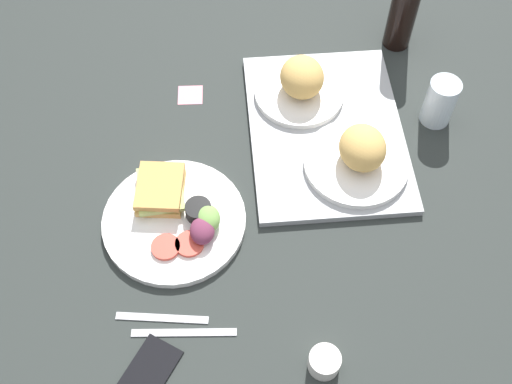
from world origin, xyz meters
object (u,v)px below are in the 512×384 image
Objects in this scene: bread_plate_far at (360,155)px; sticky_note at (190,95)px; fork at (162,318)px; cell_phone at (144,378)px; serving_tray at (326,131)px; espresso_cup at (324,362)px; bread_plate_near at (301,83)px; plate_with_salad at (176,216)px; knife at (184,332)px; soda_bottle at (403,11)px; drinking_glass at (440,102)px.

bread_plate_far is 41.89cm from sticky_note.
fork is 1.18× the size of cell_phone.
serving_tray is 8.04× the size of espresso_cup.
bread_plate_near is 1.40× the size of cell_phone.
plate_with_salad is at bearing -57.96° from serving_tray.
knife is (34.23, -36.22, -4.49)cm from bread_plate_far.
espresso_cup is at bearing 39.96° from plate_with_salad.
cell_phone is at bearing -27.87° from bread_plate_near.
plate_with_salad is at bearing 96.49° from knife.
drinking_glass is at bearing 10.29° from soda_bottle.
sticky_note is (-9.94, -54.29, -5.52)cm from drinking_glass.
soda_bottle reaches higher than espresso_cup.
bread_plate_near is 1.18× the size of fork.
sticky_note is (-63.91, -23.26, -1.94)cm from espresso_cup.
soda_bottle reaches higher than sticky_note.
soda_bottle is at bearing 157.88° from bread_plate_far.
drinking_glass is at bearing 42.75° from knife.
soda_bottle is 82.82cm from espresso_cup.
espresso_cup is 0.33× the size of fork.
serving_tray is 2.28× the size of soda_bottle.
drinking_glass reaches higher than plate_with_salad.
serving_tray is 32.27cm from sticky_note.
bread_plate_far is at bearing 46.04° from knife.
soda_bottle is 87.72cm from knife.
serving_tray is at bearing 122.04° from plate_with_salad.
serving_tray is at bearing -37.13° from soda_bottle.
soda_bottle is 3.53× the size of espresso_cup.
espresso_cup is at bearing -29.90° from drinking_glass.
cell_phone reaches higher than fork.
bread_plate_far reaches higher than serving_tray.
bread_plate_near is at bearing 84.48° from sticky_note.
soda_bottle is (-26.77, 20.26, 9.09)cm from serving_tray.
plate_with_salad is (20.26, -32.36, 0.91)cm from serving_tray.
drinking_glass is 73.91cm from fork.
plate_with_salad is 33.08cm from sticky_note.
soda_bottle is (-16.50, 25.02, 4.88)cm from bread_plate_near.
soda_bottle is 1.04× the size of knife.
drinking_glass is 0.66× the size of fork.
bread_plate_far is at bearing 164.09° from espresso_cup.
bread_plate_near reaches higher than sticky_note.
espresso_cup is at bearing 122.51° from cell_phone.
plate_with_salad is at bearing -68.03° from drinking_glass.
bread_plate_near reaches higher than espresso_cup.
knife is (54.18, -26.02, -4.75)cm from bread_plate_near.
bread_plate_near is at bearing -176.40° from cell_phone.
bread_plate_far is 0.77× the size of plate_with_salad.
soda_bottle is 98.03cm from cell_phone.
plate_with_salad is 1.44× the size of soda_bottle.
fork is at bearing -53.69° from drinking_glass.
plate_with_salad reaches higher than serving_tray.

